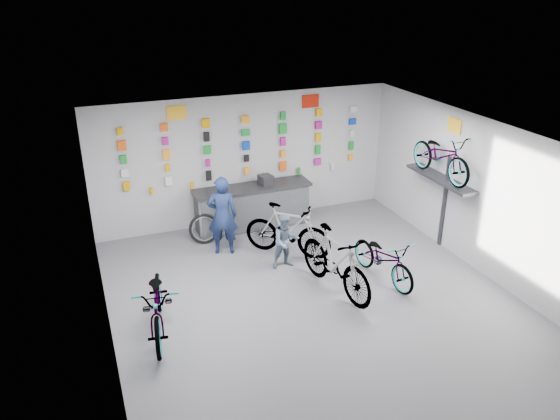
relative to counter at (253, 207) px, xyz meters
name	(u,v)px	position (x,y,z in m)	size (l,w,h in m)	color
floor	(318,306)	(0.00, -3.54, -0.49)	(8.00, 8.00, 0.00)	#535258
ceiling	(323,143)	(0.00, -3.54, 2.51)	(8.00, 8.00, 0.00)	white
wall_back	(245,159)	(0.00, 0.46, 1.01)	(7.00, 7.00, 0.00)	#B7B7BA
wall_front	(484,385)	(0.00, -7.54, 1.01)	(7.00, 7.00, 0.00)	#B7B7BA
wall_left	(102,268)	(-3.50, -3.54, 1.01)	(8.00, 8.00, 0.00)	#B7B7BA
wall_right	(488,200)	(3.50, -3.54, 1.01)	(8.00, 8.00, 0.00)	#B7B7BA
counter	(253,207)	(0.00, 0.00, 0.00)	(2.70, 0.66, 1.00)	black
merch_wall	(244,147)	(-0.04, 0.39, 1.33)	(5.57, 0.08, 1.55)	#E39600
wall_bracket	(441,182)	(3.33, -2.34, 0.98)	(0.39, 1.90, 2.00)	#333338
sign_left	(177,113)	(-1.50, 0.44, 2.23)	(0.42, 0.02, 0.30)	yellow
sign_right	(311,101)	(1.60, 0.44, 2.23)	(0.42, 0.02, 0.30)	red
sign_side	(454,125)	(3.48, -2.34, 2.16)	(0.02, 0.40, 0.30)	yellow
bike_left	(158,304)	(-2.73, -3.26, 0.04)	(0.69, 1.99, 1.05)	gray
bike_center	(336,262)	(0.50, -3.19, 0.12)	(0.57, 2.04, 1.22)	gray
bike_right	(384,258)	(1.55, -3.16, -0.03)	(0.60, 1.72, 0.90)	gray
bike_service	(288,230)	(0.23, -1.56, 0.08)	(0.53, 1.88, 1.13)	gray
bike_wall	(441,155)	(3.25, -2.34, 1.57)	(0.63, 1.80, 0.95)	gray
clerk	(222,216)	(-0.99, -0.97, 0.36)	(0.62, 0.41, 1.70)	#162349
customer	(286,241)	(0.00, -2.02, 0.08)	(0.55, 0.43, 1.14)	slate
spare_wheel	(204,229)	(-1.25, -0.37, -0.16)	(0.69, 0.30, 0.66)	black
register	(266,180)	(0.32, 0.01, 0.62)	(0.28, 0.30, 0.22)	black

